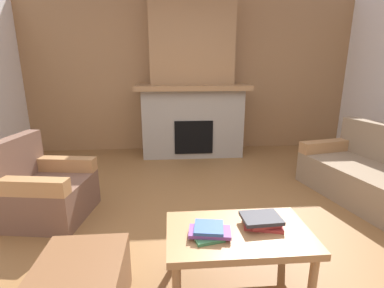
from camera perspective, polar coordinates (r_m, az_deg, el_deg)
ground at (r=2.85m, az=4.36°, el=-17.26°), size 9.00×9.00×0.00m
wall_back_wood_panel at (r=5.39m, az=-0.34°, el=13.39°), size 6.00×0.12×2.70m
fireplace at (r=5.02m, az=-0.02°, el=11.12°), size 1.90×0.82×2.70m
couch at (r=3.90m, az=33.96°, el=-6.07°), size 1.20×1.94×0.85m
armchair at (r=3.34m, az=-27.48°, el=-8.25°), size 0.86×0.86×0.85m
coffee_table at (r=2.12m, az=9.27°, el=-17.98°), size 1.00×0.60×0.43m
ottoman at (r=2.11m, az=-20.94°, el=-25.01°), size 0.52×0.52×0.40m
book_stack_near_edge at (r=1.99m, az=3.40°, el=-17.11°), size 0.30×0.24×0.07m
book_stack_center at (r=2.16m, az=13.80°, el=-14.62°), size 0.32×0.27×0.08m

